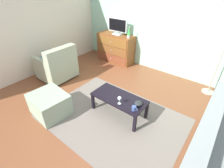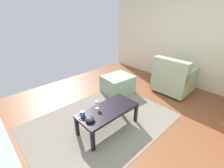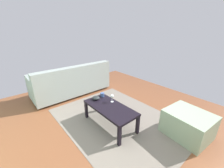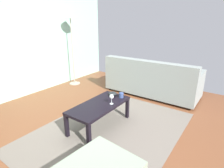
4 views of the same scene
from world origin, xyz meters
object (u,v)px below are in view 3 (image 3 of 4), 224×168
object	(u,v)px
wine_glass	(112,96)
bowl_decorative	(96,98)
ottoman	(188,124)
mug	(102,95)
coffee_table	(110,109)
couch_large	(72,82)

from	to	relation	value
wine_glass	bowl_decorative	xyz separation A→B (m)	(0.28, 0.18, -0.08)
bowl_decorative	ottoman	xyz separation A→B (m)	(-1.47, -0.86, -0.21)
mug	bowl_decorative	size ratio (longest dim) A/B	0.78
mug	coffee_table	bearing A→B (deg)	161.27
bowl_decorative	couch_large	xyz separation A→B (m)	(1.36, -0.13, -0.09)
ottoman	coffee_table	bearing A→B (deg)	37.96
coffee_table	bowl_decorative	bearing A→B (deg)	4.53
wine_glass	couch_large	bearing A→B (deg)	2.02
ottoman	couch_large	bearing A→B (deg)	14.67
coffee_table	ottoman	world-z (taller)	ottoman
couch_large	wine_glass	bearing A→B (deg)	-177.98
mug	couch_large	world-z (taller)	couch_large
wine_glass	bowl_decorative	bearing A→B (deg)	32.85
mug	wine_glass	bearing A→B (deg)	-177.79
wine_glass	mug	size ratio (longest dim) A/B	1.38
bowl_decorative	wine_glass	bearing A→B (deg)	-147.15
coffee_table	mug	xyz separation A→B (m)	(0.41, -0.14, 0.09)
wine_glass	mug	bearing A→B (deg)	2.21
couch_large	coffee_table	bearing A→B (deg)	176.94
coffee_table	mug	distance (m)	0.45
coffee_table	mug	world-z (taller)	mug
coffee_table	mug	size ratio (longest dim) A/B	9.20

